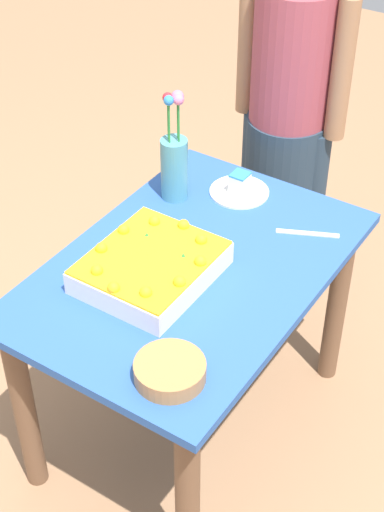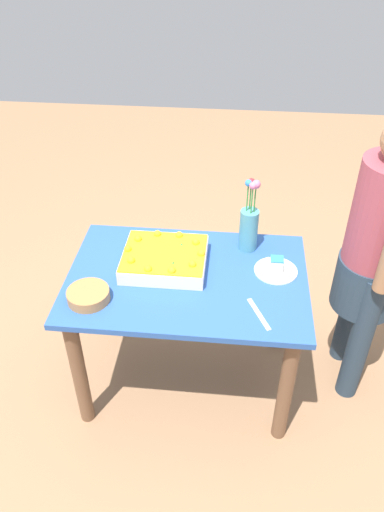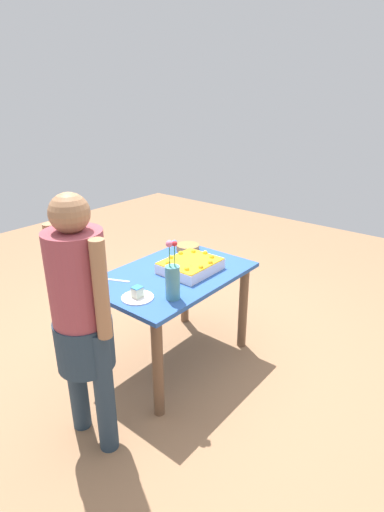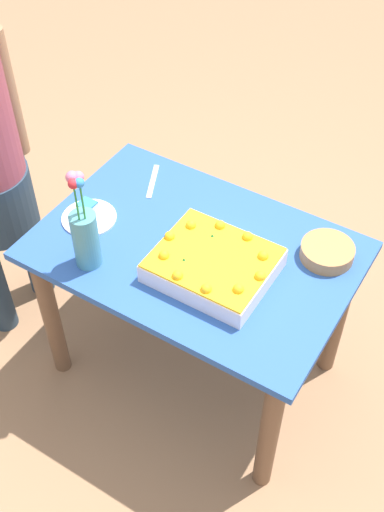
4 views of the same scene
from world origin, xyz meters
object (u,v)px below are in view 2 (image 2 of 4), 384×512
sheet_cake (165,258)px  fruit_bowl (88,295)px  serving_plate_with_slice (276,268)px  person_standing (376,250)px  cake_knife (259,314)px  flower_vase (249,226)px

sheet_cake → fruit_bowl: bearing=-137.7°
serving_plate_with_slice → person_standing: (0.45, 0.05, 0.10)m
fruit_bowl → cake_knife: bearing=-1.6°
serving_plate_with_slice → person_standing: 0.46m
sheet_cake → person_standing: person_standing is taller
sheet_cake → person_standing: bearing=3.4°
flower_vase → serving_plate_with_slice: bearing=-51.7°
sheet_cake → flower_vase: 0.44m
serving_plate_with_slice → flower_vase: size_ratio=0.53×
serving_plate_with_slice → cake_knife: size_ratio=1.01×
sheet_cake → serving_plate_with_slice: sheet_cake is taller
cake_knife → person_standing: 0.65m
flower_vase → person_standing: (0.58, -0.12, -0.01)m
flower_vase → person_standing: size_ratio=0.26×
fruit_bowl → person_standing: (1.28, 0.33, 0.10)m
sheet_cake → cake_knife: size_ratio=1.95×
serving_plate_with_slice → flower_vase: (-0.14, 0.17, 0.12)m
serving_plate_with_slice → fruit_bowl: 0.87m
sheet_cake → flower_vase: flower_vase is taller
flower_vase → fruit_bowl: (-0.69, -0.45, -0.11)m
cake_knife → person_standing: (0.53, 0.35, 0.12)m
serving_plate_with_slice → fruit_bowl: size_ratio=1.09×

